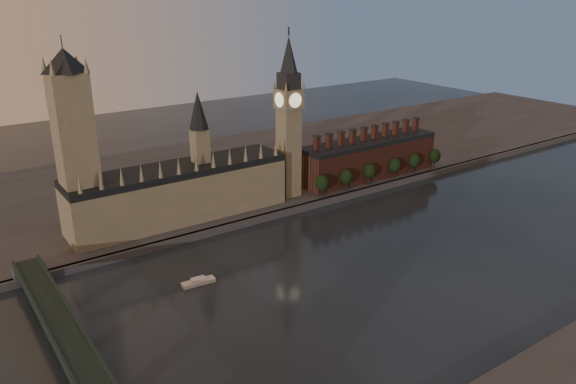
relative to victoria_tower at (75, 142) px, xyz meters
name	(u,v)px	position (x,y,z in m)	size (l,w,h in m)	color
ground	(397,268)	(120.00, -115.00, -59.09)	(900.00, 900.00, 0.00)	black
north_bank	(226,174)	(120.00, 63.04, -57.09)	(900.00, 182.00, 4.00)	#46454A
palace_of_westminster	(180,189)	(55.59, -0.09, -37.46)	(130.00, 30.30, 74.00)	gray
victoria_tower	(75,142)	(0.00, 0.00, 0.00)	(24.00, 24.00, 108.00)	gray
big_ben	(289,116)	(130.00, -5.00, -2.26)	(15.00, 15.00, 107.00)	gray
chimney_block	(368,157)	(200.00, -5.00, -41.27)	(110.00, 25.00, 37.00)	#552A20
embankment_tree_0	(322,183)	(145.88, -20.38, -45.62)	(8.60, 8.60, 14.88)	black
embankment_tree_1	(346,177)	(166.61, -20.01, -45.62)	(8.60, 8.60, 14.88)	black
embankment_tree_2	(370,171)	(188.35, -19.51, -45.62)	(8.60, 8.60, 14.88)	black
embankment_tree_3	(394,165)	(211.76, -20.16, -45.62)	(8.60, 8.60, 14.88)	black
embankment_tree_4	(414,160)	(232.16, -19.70, -45.62)	(8.60, 8.60, 14.88)	black
embankment_tree_5	(435,156)	(254.27, -20.18, -45.62)	(8.60, 8.60, 14.88)	black
westminster_bridge	(86,373)	(-35.00, -117.70, -51.65)	(14.00, 200.00, 11.55)	#1C2B28
river_boat	(198,282)	(30.65, -71.69, -57.86)	(16.41, 5.96, 3.21)	silver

